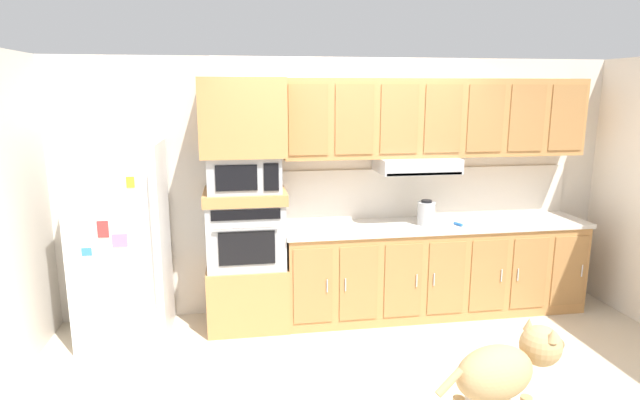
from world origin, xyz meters
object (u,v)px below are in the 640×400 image
screwdriver (459,224)px  dog (506,370)px  electric_kettle (426,213)px  microwave (244,173)px  refrigerator (121,242)px  built_in_oven (246,233)px

screwdriver → dog: (-0.48, -1.85, -0.45)m
screwdriver → electric_kettle: bearing=164.6°
microwave → electric_kettle: bearing=-1.6°
refrigerator → built_in_oven: bearing=3.6°
electric_kettle → dog: bearing=-95.2°
built_in_oven → dog: 2.54m
microwave → screwdriver: 2.10m
refrigerator → electric_kettle: size_ratio=7.33×
built_in_oven → dog: built_in_oven is taller
built_in_oven → electric_kettle: 1.73m
screwdriver → electric_kettle: electric_kettle is taller
electric_kettle → microwave: bearing=178.4°
screwdriver → electric_kettle: (-0.30, 0.08, 0.10)m
screwdriver → microwave: bearing=176.3°
built_in_oven → microwave: 0.56m
screwdriver → dog: screwdriver is taller
refrigerator → microwave: (1.09, 0.07, 0.58)m
built_in_oven → electric_kettle: size_ratio=2.92×
refrigerator → microwave: refrigerator is taller
microwave → screwdriver: (2.02, -0.13, -0.53)m
refrigerator → dog: bearing=-36.0°
screwdriver → built_in_oven: bearing=176.3°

